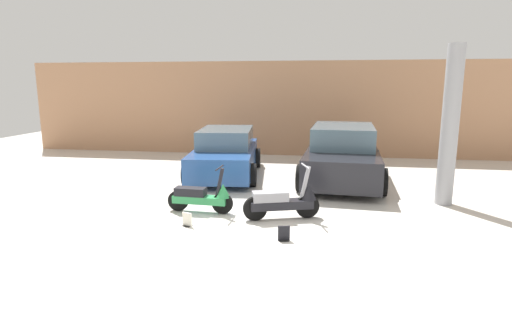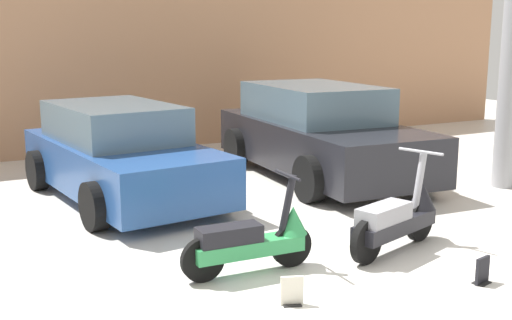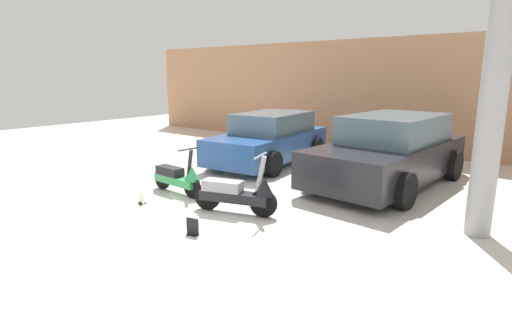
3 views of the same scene
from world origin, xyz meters
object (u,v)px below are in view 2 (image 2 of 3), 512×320
(scooter_front_right, at_px, (399,217))
(placard_near_right_scooter, at_px, (482,272))
(scooter_front_left, at_px, (254,239))
(car_rear_center, at_px, (319,133))
(car_rear_left, at_px, (120,154))
(placard_near_left_scooter, at_px, (292,292))
(support_column_side, at_px, (512,74))

(scooter_front_right, relative_size, placard_near_right_scooter, 5.64)
(scooter_front_left, distance_m, car_rear_center, 4.49)
(car_rear_left, xyz_separation_m, placard_near_left_scooter, (0.25, -4.30, -0.52))
(scooter_front_left, xyz_separation_m, placard_near_left_scooter, (-0.07, -0.83, -0.23))
(placard_near_left_scooter, bearing_deg, car_rear_center, 53.92)
(placard_near_left_scooter, height_order, support_column_side, support_column_side)
(car_rear_center, relative_size, placard_near_left_scooter, 17.28)
(car_rear_center, bearing_deg, placard_near_left_scooter, -32.01)
(car_rear_center, bearing_deg, support_column_side, 50.83)
(car_rear_left, bearing_deg, placard_near_right_scooter, 17.95)
(car_rear_center, height_order, placard_near_right_scooter, car_rear_center)
(car_rear_left, bearing_deg, car_rear_center, 81.98)
(scooter_front_right, distance_m, placard_near_left_scooter, 1.91)
(placard_near_left_scooter, distance_m, support_column_side, 5.81)
(scooter_front_right, relative_size, placard_near_left_scooter, 5.64)
(placard_near_right_scooter, bearing_deg, scooter_front_right, 93.86)
(car_rear_left, distance_m, placard_near_right_scooter, 5.20)
(placard_near_left_scooter, relative_size, support_column_side, 0.08)
(scooter_front_right, bearing_deg, placard_near_right_scooter, -103.66)
(car_rear_left, height_order, placard_near_right_scooter, car_rear_left)
(car_rear_center, xyz_separation_m, support_column_side, (2.09, -1.97, 1.00))
(car_rear_left, relative_size, car_rear_center, 0.91)
(placard_near_right_scooter, xyz_separation_m, support_column_side, (3.30, 2.64, 1.60))
(scooter_front_right, bearing_deg, car_rear_left, 101.59)
(placard_near_left_scooter, distance_m, placard_near_right_scooter, 1.88)
(scooter_front_right, relative_size, support_column_side, 0.43)
(scooter_front_left, xyz_separation_m, support_column_side, (5.07, 1.38, 1.37))
(scooter_front_left, distance_m, support_column_side, 5.43)
(car_rear_center, relative_size, support_column_side, 1.31)
(scooter_front_left, distance_m, placard_near_left_scooter, 0.86)
(scooter_front_left, height_order, car_rear_left, car_rear_left)
(scooter_front_right, bearing_deg, support_column_side, 6.72)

